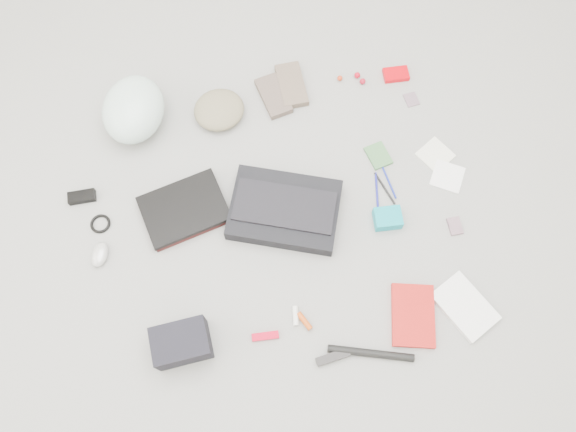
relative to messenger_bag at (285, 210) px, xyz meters
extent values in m
plane|color=gray|center=(0.01, -0.03, -0.03)|extent=(4.00, 4.00, 0.00)
cube|color=black|center=(0.00, 0.00, 0.00)|extent=(0.50, 0.44, 0.07)
cube|color=black|center=(0.00, 0.00, 0.04)|extent=(0.43, 0.32, 0.01)
cube|color=#3E1414|center=(-0.38, 0.10, -0.02)|extent=(0.35, 0.29, 0.02)
cube|color=black|center=(-0.38, 0.10, 0.00)|extent=(0.36, 0.29, 0.02)
ellipsoid|color=silver|center=(-0.50, 0.56, 0.06)|extent=(0.35, 0.38, 0.19)
ellipsoid|color=#7C7257|center=(-0.16, 0.51, 0.00)|extent=(0.25, 0.25, 0.07)
cube|color=brown|center=(0.08, 0.53, -0.02)|extent=(0.13, 0.21, 0.03)
cube|color=brown|center=(0.17, 0.57, -0.02)|extent=(0.11, 0.22, 0.03)
cube|color=black|center=(-0.77, 0.26, -0.02)|extent=(0.11, 0.06, 0.03)
torus|color=black|center=(-0.72, 0.13, -0.03)|extent=(0.10, 0.10, 0.01)
ellipsoid|color=#ADADAD|center=(-0.73, 0.00, -0.02)|extent=(0.09, 0.12, 0.04)
cube|color=black|center=(-0.48, -0.42, 0.03)|extent=(0.20, 0.14, 0.13)
cube|color=#BB001B|center=(-0.19, -0.46, -0.03)|extent=(0.10, 0.04, 0.02)
cylinder|color=silver|center=(-0.06, -0.41, -0.02)|extent=(0.03, 0.07, 0.02)
cylinder|color=#C24811|center=(-0.03, -0.44, -0.02)|extent=(0.05, 0.08, 0.02)
cube|color=black|center=(0.03, -0.59, -0.02)|extent=(0.13, 0.04, 0.02)
cylinder|color=black|center=(0.17, -0.61, -0.02)|extent=(0.30, 0.14, 0.03)
cube|color=red|center=(0.36, -0.52, -0.02)|extent=(0.22, 0.27, 0.02)
cube|color=white|center=(0.56, -0.53, -0.02)|extent=(0.23, 0.27, 0.02)
cube|color=#3D6D3D|center=(0.44, 0.15, -0.03)|extent=(0.10, 0.12, 0.01)
cylinder|color=navy|center=(0.39, 0.00, -0.03)|extent=(0.05, 0.15, 0.01)
cylinder|color=black|center=(0.42, 0.00, -0.03)|extent=(0.05, 0.15, 0.01)
cylinder|color=navy|center=(0.44, 0.02, -0.03)|extent=(0.02, 0.15, 0.01)
cube|color=#0791A5|center=(0.38, -0.13, -0.01)|extent=(0.12, 0.10, 0.05)
cube|color=gray|center=(0.64, -0.22, -0.03)|extent=(0.05, 0.07, 0.01)
cube|color=silver|center=(0.67, 0.10, -0.03)|extent=(0.16, 0.16, 0.01)
cube|color=white|center=(0.68, -0.01, -0.03)|extent=(0.17, 0.17, 0.01)
sphere|color=red|center=(0.39, 0.55, -0.02)|extent=(0.03, 0.03, 0.02)
sphere|color=#BB081C|center=(0.46, 0.55, -0.02)|extent=(0.03, 0.03, 0.03)
sphere|color=maroon|center=(0.48, 0.51, -0.02)|extent=(0.03, 0.03, 0.03)
cube|color=red|center=(0.63, 0.51, -0.02)|extent=(0.12, 0.08, 0.02)
cube|color=slate|center=(0.66, 0.38, -0.03)|extent=(0.06, 0.07, 0.00)
camera|label=1|loc=(-0.18, -0.79, 2.05)|focal=35.00mm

